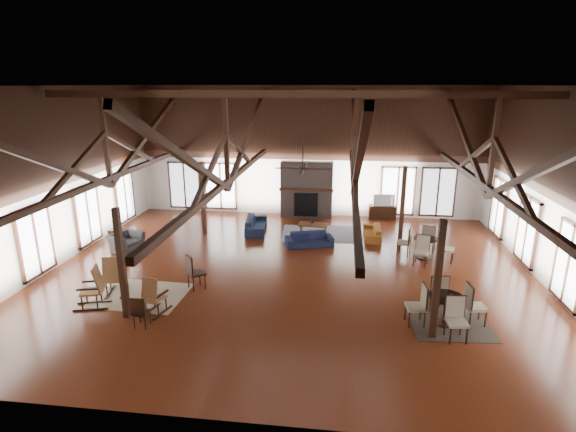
# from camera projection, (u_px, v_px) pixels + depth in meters

# --- Properties ---
(floor) EXTENTS (16.00, 16.00, 0.00)m
(floor) POSITION_uv_depth(u_px,v_px,m) (290.00, 272.00, 15.00)
(floor) COLOR #581E12
(floor) RESTS_ON ground
(ceiling) EXTENTS (16.00, 14.00, 0.02)m
(ceiling) POSITION_uv_depth(u_px,v_px,m) (290.00, 86.00, 13.31)
(ceiling) COLOR black
(ceiling) RESTS_ON wall_back
(wall_back) EXTENTS (16.00, 0.02, 6.00)m
(wall_back) POSITION_uv_depth(u_px,v_px,m) (308.00, 152.00, 20.82)
(wall_back) COLOR white
(wall_back) RESTS_ON floor
(wall_front) EXTENTS (16.00, 0.02, 6.00)m
(wall_front) POSITION_uv_depth(u_px,v_px,m) (239.00, 274.00, 7.49)
(wall_front) COLOR white
(wall_front) RESTS_ON floor
(wall_left) EXTENTS (0.02, 14.00, 6.00)m
(wall_left) POSITION_uv_depth(u_px,v_px,m) (54.00, 178.00, 15.10)
(wall_left) COLOR white
(wall_left) RESTS_ON floor
(wall_right) EXTENTS (0.02, 14.00, 6.00)m
(wall_right) POSITION_uv_depth(u_px,v_px,m) (559.00, 192.00, 13.21)
(wall_right) COLOR white
(wall_right) RESTS_ON floor
(roof_truss) EXTENTS (15.60, 14.07, 3.14)m
(roof_truss) POSITION_uv_depth(u_px,v_px,m) (290.00, 152.00, 13.86)
(roof_truss) COLOR black
(roof_truss) RESTS_ON wall_back
(post_grid) EXTENTS (8.16, 7.16, 3.05)m
(post_grid) POSITION_uv_depth(u_px,v_px,m) (290.00, 229.00, 14.57)
(post_grid) COLOR black
(post_grid) RESTS_ON floor
(fireplace) EXTENTS (2.50, 0.69, 2.60)m
(fireplace) POSITION_uv_depth(u_px,v_px,m) (307.00, 190.00, 20.99)
(fireplace) COLOR #66544E
(fireplace) RESTS_ON floor
(ceiling_fan) EXTENTS (1.60, 1.60, 0.75)m
(ceiling_fan) POSITION_uv_depth(u_px,v_px,m) (303.00, 167.00, 12.94)
(ceiling_fan) COLOR black
(ceiling_fan) RESTS_ON roof_truss
(sofa_navy_front) EXTENTS (1.95, 1.22, 0.53)m
(sofa_navy_front) POSITION_uv_depth(u_px,v_px,m) (309.00, 239.00, 17.36)
(sofa_navy_front) COLOR #141A37
(sofa_navy_front) RESTS_ON floor
(sofa_navy_left) EXTENTS (2.13, 1.02, 0.60)m
(sofa_navy_left) POSITION_uv_depth(u_px,v_px,m) (256.00, 224.00, 19.12)
(sofa_navy_left) COLOR #141E37
(sofa_navy_left) RESTS_ON floor
(sofa_orange) EXTENTS (1.68, 0.66, 0.49)m
(sofa_orange) POSITION_uv_depth(u_px,v_px,m) (372.00, 232.00, 18.28)
(sofa_orange) COLOR brown
(sofa_orange) RESTS_ON floor
(coffee_table) EXTENTS (1.26, 0.71, 0.46)m
(coffee_table) POSITION_uv_depth(u_px,v_px,m) (313.00, 225.00, 18.65)
(coffee_table) COLOR brown
(coffee_table) RESTS_ON floor
(vase) EXTENTS (0.21, 0.21, 0.18)m
(vase) POSITION_uv_depth(u_px,v_px,m) (312.00, 221.00, 18.71)
(vase) COLOR #B2B2B2
(vase) RESTS_ON coffee_table
(armchair) EXTENTS (1.35, 1.28, 0.69)m
(armchair) POSITION_uv_depth(u_px,v_px,m) (126.00, 242.00, 16.84)
(armchair) COLOR #2F2F31
(armchair) RESTS_ON floor
(side_table_lamp) EXTENTS (0.44, 0.44, 1.12)m
(side_table_lamp) POSITION_uv_depth(u_px,v_px,m) (116.00, 233.00, 17.62)
(side_table_lamp) COLOR black
(side_table_lamp) RESTS_ON floor
(rocking_chair_a) EXTENTS (0.70, 1.03, 1.22)m
(rocking_chair_a) POSITION_uv_depth(u_px,v_px,m) (114.00, 277.00, 13.27)
(rocking_chair_a) COLOR #A0663C
(rocking_chair_a) RESTS_ON floor
(rocking_chair_b) EXTENTS (0.64, 0.93, 1.09)m
(rocking_chair_b) POSITION_uv_depth(u_px,v_px,m) (153.00, 297.00, 12.14)
(rocking_chair_b) COLOR #A0663C
(rocking_chair_b) RESTS_ON floor
(rocking_chair_c) EXTENTS (1.04, 0.73, 1.21)m
(rocking_chair_c) POSITION_uv_depth(u_px,v_px,m) (95.00, 288.00, 12.54)
(rocking_chair_c) COLOR #A0663C
(rocking_chair_c) RESTS_ON floor
(side_chair_a) EXTENTS (0.66, 0.66, 1.10)m
(side_chair_a) POSITION_uv_depth(u_px,v_px,m) (193.00, 270.00, 13.58)
(side_chair_a) COLOR black
(side_chair_a) RESTS_ON floor
(side_chair_b) EXTENTS (0.38, 0.38, 0.88)m
(side_chair_b) POSITION_uv_depth(u_px,v_px,m) (140.00, 310.00, 11.43)
(side_chair_b) COLOR black
(side_chair_b) RESTS_ON floor
(cafe_table_near) EXTENTS (2.12, 2.12, 1.09)m
(cafe_table_near) POSITION_uv_depth(u_px,v_px,m) (446.00, 305.00, 11.64)
(cafe_table_near) COLOR black
(cafe_table_near) RESTS_ON floor
(cafe_table_far) EXTENTS (2.04, 2.04, 1.05)m
(cafe_table_far) POSITION_uv_depth(u_px,v_px,m) (425.00, 244.00, 16.08)
(cafe_table_far) COLOR black
(cafe_table_far) RESTS_ON floor
(cup_near) EXTENTS (0.13, 0.13, 0.09)m
(cup_near) POSITION_uv_depth(u_px,v_px,m) (451.00, 297.00, 11.46)
(cup_near) COLOR #B2B2B2
(cup_near) RESTS_ON cafe_table_near
(cup_far) EXTENTS (0.15, 0.15, 0.11)m
(cup_far) POSITION_uv_depth(u_px,v_px,m) (426.00, 237.00, 16.01)
(cup_far) COLOR #B2B2B2
(cup_far) RESTS_ON cafe_table_far
(tv_console) EXTENTS (1.24, 0.46, 0.62)m
(tv_console) POSITION_uv_depth(u_px,v_px,m) (382.00, 212.00, 20.92)
(tv_console) COLOR black
(tv_console) RESTS_ON floor
(television) EXTENTS (0.99, 0.26, 0.56)m
(television) POSITION_uv_depth(u_px,v_px,m) (384.00, 200.00, 20.75)
(television) COLOR #B2B2B2
(television) RESTS_ON tv_console
(rug_tan) EXTENTS (2.66, 2.13, 0.01)m
(rug_tan) POSITION_uv_depth(u_px,v_px,m) (141.00, 295.00, 13.36)
(rug_tan) COLOR tan
(rug_tan) RESTS_ON floor
(rug_navy) EXTENTS (3.12, 2.41, 0.01)m
(rug_navy) POSITION_uv_depth(u_px,v_px,m) (318.00, 234.00, 18.86)
(rug_navy) COLOR #1A1E4A
(rug_navy) RESTS_ON floor
(rug_dark) EXTENTS (2.14, 1.97, 0.01)m
(rug_dark) POSITION_uv_depth(u_px,v_px,m) (449.00, 323.00, 11.80)
(rug_dark) COLOR black
(rug_dark) RESTS_ON floor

